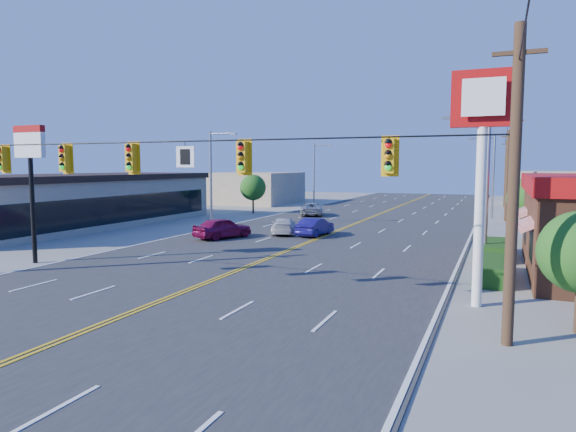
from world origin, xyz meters
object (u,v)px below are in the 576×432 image
at_px(car_blue, 315,228).
at_px(pizza_hut_sign, 31,165).
at_px(car_white, 284,227).
at_px(kfc_pylon, 482,140).
at_px(car_silver, 311,210).
at_px(signal_span, 155,172).
at_px(car_magenta, 223,229).

bearing_deg(car_blue, pizza_hut_sign, 61.00).
bearing_deg(car_blue, car_white, 4.97).
bearing_deg(kfc_pylon, car_white, 132.71).
bearing_deg(car_silver, kfc_pylon, 100.37).
xyz_separation_m(kfc_pylon, car_white, (-14.16, 15.33, -5.44)).
distance_m(pizza_hut_sign, car_blue, 19.02).
distance_m(car_white, car_silver, 14.49).
bearing_deg(car_white, car_silver, -96.74).
bearing_deg(pizza_hut_sign, car_silver, 80.61).
relative_size(signal_span, kfc_pylon, 2.86).
xyz_separation_m(car_blue, car_white, (-2.46, -0.00, -0.05)).
height_order(pizza_hut_sign, car_blue, pizza_hut_sign).
relative_size(pizza_hut_sign, car_white, 1.64).
bearing_deg(kfc_pylon, car_blue, 127.34).
relative_size(car_blue, car_white, 0.95).
distance_m(signal_span, kfc_pylon, 11.87).
distance_m(car_magenta, car_silver, 17.93).
bearing_deg(car_blue, kfc_pylon, 132.22).
relative_size(car_blue, car_silver, 0.83).
bearing_deg(car_silver, car_blue, 91.17).
distance_m(pizza_hut_sign, car_white, 17.82).
height_order(kfc_pylon, car_silver, kfc_pylon).
bearing_deg(signal_span, car_silver, 100.15).
xyz_separation_m(signal_span, kfc_pylon, (11.12, 4.00, 1.16)).
height_order(signal_span, car_white, signal_span).
bearing_deg(car_blue, signal_span, 96.60).
bearing_deg(signal_span, car_magenta, 111.50).
bearing_deg(car_white, car_magenta, 31.75).
xyz_separation_m(signal_span, car_magenta, (-6.14, 15.60, -4.15)).
height_order(pizza_hut_sign, car_silver, pizza_hut_sign).
height_order(car_blue, car_white, car_blue).
height_order(car_magenta, car_blue, car_magenta).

